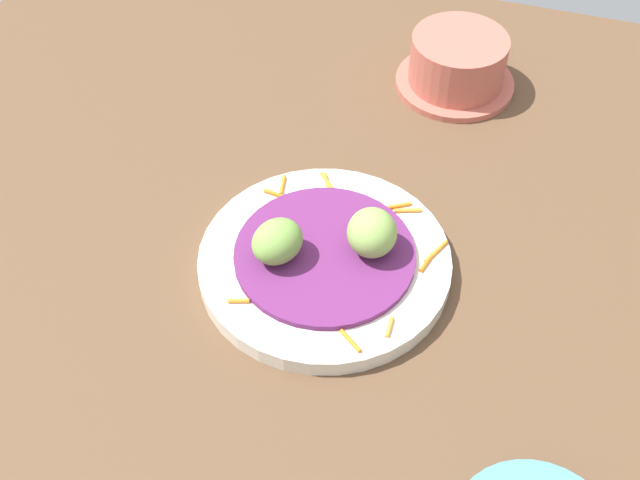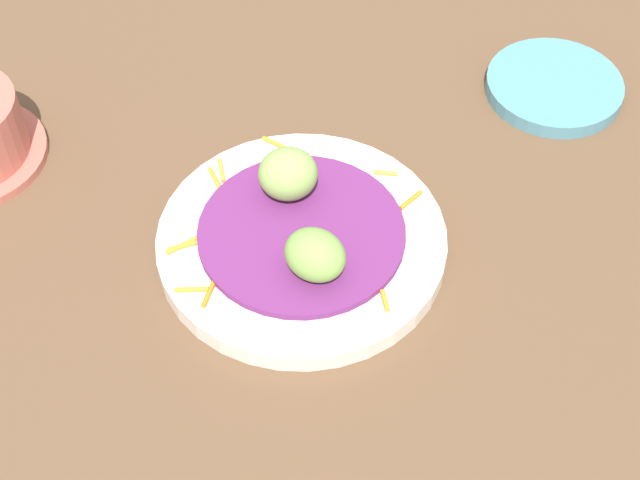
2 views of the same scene
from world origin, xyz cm
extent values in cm
cube|color=brown|center=(0.00, 0.00, 1.00)|extent=(110.00, 110.00, 2.00)
cylinder|color=silver|center=(4.09, 0.58, 2.90)|extent=(23.84, 23.84, 1.80)
cylinder|color=#60235B|center=(4.09, 0.58, 4.12)|extent=(17.03, 17.03, 0.65)
cylinder|color=orange|center=(-3.30, 6.33, 4.00)|extent=(0.97, 1.94, 0.40)
cylinder|color=orange|center=(12.04, -5.50, 4.00)|extent=(1.28, 2.66, 0.40)
cylinder|color=orange|center=(10.28, 7.54, 4.00)|extent=(0.74, 2.68, 0.40)
cylinder|color=orange|center=(12.24, -4.24, 4.00)|extent=(1.99, 2.92, 0.40)
cylinder|color=orange|center=(7.65, -9.28, 4.00)|extent=(3.19, 1.73, 0.40)
cylinder|color=orange|center=(-4.44, -4.37, 4.00)|extent=(1.89, 2.37, 0.40)
cylinder|color=orange|center=(-2.05, -7.21, 4.00)|extent=(2.10, 0.45, 0.40)
cylinder|color=orange|center=(13.14, 2.87, 4.00)|extent=(2.94, 2.77, 0.40)
cylinder|color=orange|center=(6.07, -8.71, 4.00)|extent=(2.46, 0.99, 0.40)
cylinder|color=orange|center=(12.84, 2.93, 4.00)|extent=(3.51, 2.05, 0.40)
cylinder|color=orange|center=(11.70, 7.39, 4.00)|extent=(2.65, 0.87, 0.40)
ellipsoid|color=#759E47|center=(2.39, 4.57, 6.45)|extent=(6.42, 6.10, 4.00)
ellipsoid|color=#84A851|center=(5.79, -3.41, 6.66)|extent=(5.92, 5.70, 4.43)
cylinder|color=teal|center=(-16.86, -22.06, 2.72)|extent=(13.00, 13.00, 1.44)
camera|label=1|loc=(-42.98, -13.67, 62.05)|focal=45.74mm
camera|label=2|loc=(-4.40, 49.70, 63.29)|focal=53.36mm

